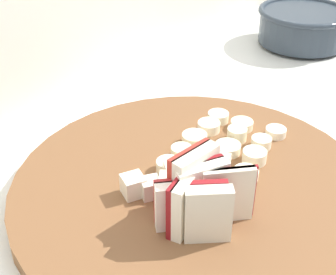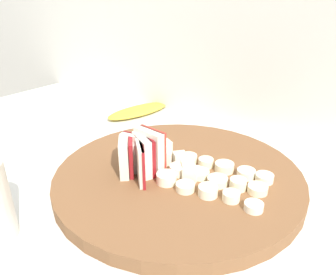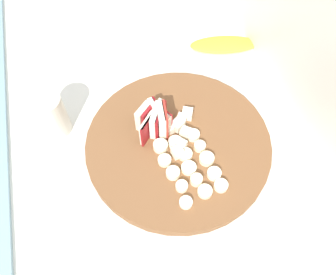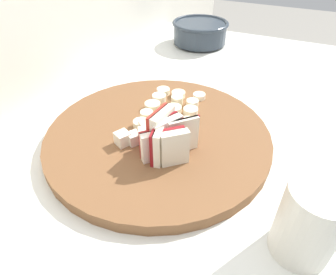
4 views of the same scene
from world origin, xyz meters
name	(u,v)px [view 1 (image 1 of 4)]	position (x,y,z in m)	size (l,w,h in m)	color
tile_backsplash	(32,210)	(0.00, 0.35, 0.73)	(2.40, 0.04, 1.46)	silver
cutting_board	(193,189)	(0.02, 0.06, 0.91)	(0.38, 0.38, 0.02)	brown
apple_wedge_fan	(196,196)	(-0.03, 0.02, 0.95)	(0.08, 0.08, 0.07)	maroon
apple_dice_pile	(177,182)	(-0.01, 0.06, 0.93)	(0.11, 0.10, 0.02)	beige
banana_slice_rows	(222,150)	(0.08, 0.06, 0.92)	(0.16, 0.12, 0.02)	#F4EAC6
ceramic_bowl	(303,25)	(0.49, 0.15, 0.94)	(0.17, 0.17, 0.07)	#2D3842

